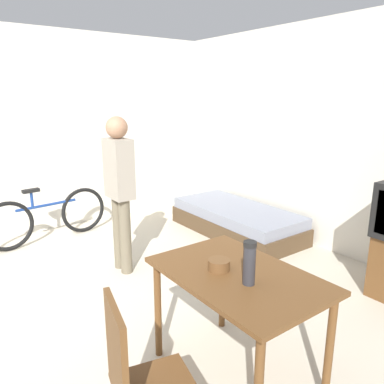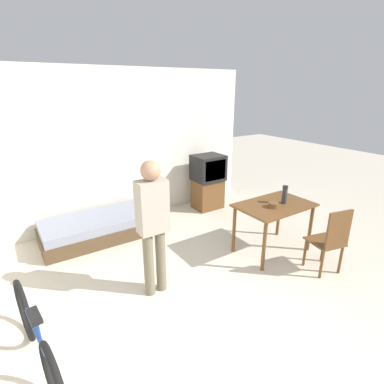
% 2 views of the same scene
% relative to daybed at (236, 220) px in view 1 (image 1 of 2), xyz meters
% --- Properties ---
extents(wall_back, '(5.42, 0.06, 2.70)m').
position_rel_daybed_xyz_m(wall_back, '(0.53, 0.54, 1.17)').
color(wall_back, silver).
rests_on(wall_back, ground_plane).
extents(wall_left, '(0.06, 4.84, 2.70)m').
position_rel_daybed_xyz_m(wall_left, '(-1.71, -1.41, 1.17)').
color(wall_left, silver).
rests_on(wall_left, ground_plane).
extents(daybed, '(1.88, 0.87, 0.37)m').
position_rel_daybed_xyz_m(daybed, '(0.00, 0.00, 0.00)').
color(daybed, '#4C3823').
rests_on(daybed, ground_plane).
extents(dining_table, '(1.10, 0.72, 0.76)m').
position_rel_daybed_xyz_m(dining_table, '(2.01, -1.87, 0.48)').
color(dining_table, brown).
rests_on(dining_table, ground_plane).
extents(wooden_chair, '(0.48, 0.48, 0.94)m').
position_rel_daybed_xyz_m(wooden_chair, '(2.19, -2.68, 0.33)').
color(wooden_chair, brown).
rests_on(wooden_chair, ground_plane).
extents(bicycle, '(0.22, 1.60, 0.72)m').
position_rel_daybed_xyz_m(bicycle, '(-1.23, -2.17, 0.14)').
color(bicycle, black).
rests_on(bicycle, ground_plane).
extents(person_standing, '(0.34, 0.22, 1.65)m').
position_rel_daybed_xyz_m(person_standing, '(0.11, -1.76, 0.78)').
color(person_standing, '#6B604C').
rests_on(person_standing, ground_plane).
extents(thermos_flask, '(0.08, 0.08, 0.27)m').
position_rel_daybed_xyz_m(thermos_flask, '(2.15, -1.91, 0.73)').
color(thermos_flask, '#2D2D33').
rests_on(thermos_flask, dining_table).
extents(mate_bowl, '(0.14, 0.14, 0.07)m').
position_rel_daybed_xyz_m(mate_bowl, '(1.91, -1.93, 0.62)').
color(mate_bowl, brown).
rests_on(mate_bowl, dining_table).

